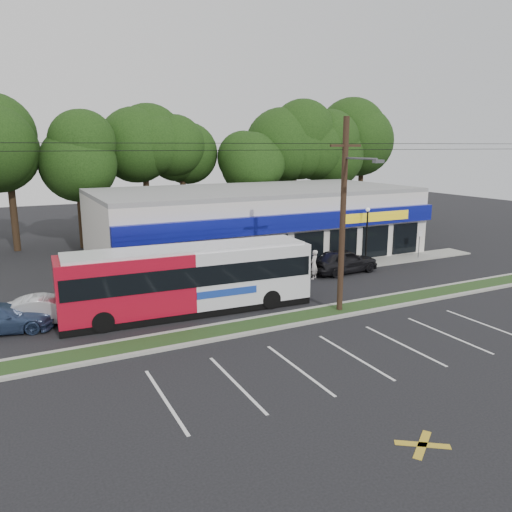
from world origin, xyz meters
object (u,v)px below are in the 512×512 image
object	(u,v)px
sign_post	(420,239)
pedestrian_b	(327,264)
utility_pole	(341,210)
metrobus	(189,278)
lamp_post	(367,229)
car_silver	(47,310)
car_blue	(1,318)
pedestrian_a	(314,265)
car_dark	(344,261)

from	to	relation	value
sign_post	pedestrian_b	world-z (taller)	sign_post
utility_pole	pedestrian_b	distance (m)	9.15
metrobus	sign_post	bearing A→B (deg)	14.32
lamp_post	car_silver	size ratio (longest dim) A/B	1.00
lamp_post	metrobus	bearing A→B (deg)	-164.11
sign_post	car_blue	size ratio (longest dim) A/B	0.48
metrobus	car_silver	world-z (taller)	metrobus
pedestrian_a	car_dark	bearing A→B (deg)	153.17
metrobus	car_dark	bearing A→B (deg)	17.21
sign_post	metrobus	bearing A→B (deg)	-168.54
lamp_post	car_dark	bearing A→B (deg)	-157.79
car_dark	car_silver	world-z (taller)	car_dark
lamp_post	sign_post	bearing A→B (deg)	-2.58
lamp_post	metrobus	world-z (taller)	lamp_post
utility_pole	sign_post	distance (m)	15.71
metrobus	pedestrian_b	size ratio (longest dim) A/B	8.89
utility_pole	car_silver	distance (m)	15.44
metrobus	pedestrian_a	world-z (taller)	metrobus
car_silver	pedestrian_a	distance (m)	16.45
lamp_post	car_dark	distance (m)	3.59
car_dark	car_blue	xyz separation A→B (m)	(-21.14, -1.91, -0.17)
car_blue	utility_pole	bearing A→B (deg)	-95.32
lamp_post	sign_post	world-z (taller)	lamp_post
metrobus	pedestrian_b	world-z (taller)	metrobus
car_dark	pedestrian_b	size ratio (longest dim) A/B	3.36
metrobus	pedestrian_a	size ratio (longest dim) A/B	6.80
utility_pole	car_blue	bearing A→B (deg)	163.14
lamp_post	pedestrian_a	world-z (taller)	lamp_post
metrobus	car_blue	bearing A→B (deg)	175.02
sign_post	car_silver	world-z (taller)	sign_post
car_silver	lamp_post	bearing A→B (deg)	-71.36
sign_post	pedestrian_b	xyz separation A→B (m)	(-9.17, -0.87, -0.81)
pedestrian_b	car_blue	bearing A→B (deg)	-8.06
sign_post	car_silver	xyz separation A→B (m)	(-26.97, -2.59, -0.86)
car_silver	car_blue	xyz separation A→B (m)	(-2.03, -0.26, -0.02)
metrobus	car_dark	size ratio (longest dim) A/B	2.64
car_silver	pedestrian_a	bearing A→B (deg)	-74.44
metrobus	pedestrian_b	xyz separation A→B (m)	(10.94, 3.21, -1.12)
lamp_post	sign_post	distance (m)	5.13
car_blue	metrobus	bearing A→B (deg)	-86.31
pedestrian_b	car_dark	bearing A→B (deg)	162.90
utility_pole	car_blue	size ratio (longest dim) A/B	10.74
lamp_post	car_blue	distance (m)	24.28
sign_post	car_blue	world-z (taller)	sign_post
metrobus	car_silver	distance (m)	7.12
pedestrian_b	car_silver	bearing A→B (deg)	-8.25
lamp_post	car_silver	world-z (taller)	lamp_post
metrobus	car_dark	xyz separation A→B (m)	(12.25, 3.13, -1.01)
lamp_post	pedestrian_b	size ratio (longest dim) A/B	2.86
car_silver	car_blue	size ratio (longest dim) A/B	0.91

